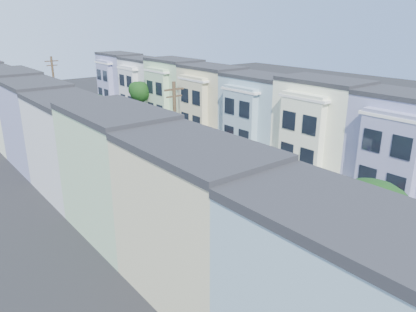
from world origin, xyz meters
TOP-DOWN VIEW (x-y plane):
  - ground at (0.00, 0.00)m, footprint 160.00×160.00m
  - road_slab at (0.00, 15.00)m, footprint 12.00×70.00m
  - curb_left at (-6.05, 15.00)m, footprint 0.30×70.00m
  - curb_right at (6.05, 15.00)m, footprint 0.30×70.00m
  - sidewalk_left at (-7.35, 15.00)m, footprint 2.60×70.00m
  - sidewalk_right at (7.35, 15.00)m, footprint 2.60×70.00m
  - centerline at (0.00, 15.00)m, footprint 0.12×70.00m
  - townhouse_row_left at (-11.15, 15.00)m, footprint 5.00×70.00m
  - townhouse_row_right at (11.15, 15.00)m, footprint 5.00×70.00m
  - tree_a at (-6.30, -13.59)m, footprint 4.70×4.70m
  - tree_b at (-6.30, -5.44)m, footprint 4.70×4.70m
  - tree_c at (-6.30, 5.86)m, footprint 4.70×4.70m
  - tree_d at (-6.30, 16.97)m, footprint 4.70×4.70m
  - tree_e at (-6.30, 32.65)m, footprint 4.46×4.46m
  - tree_far_r at (6.89, 31.00)m, footprint 3.10×3.10m
  - utility_pole_near at (-6.30, 2.00)m, footprint 1.60×0.26m
  - utility_pole_far at (-6.30, 28.00)m, footprint 1.60×0.26m
  - fedex_truck at (1.31, 1.15)m, footprint 2.20×5.72m
  - lead_sedan at (2.08, 10.47)m, footprint 2.87×5.41m
  - parked_left_a at (-4.90, -14.96)m, footprint 2.36×5.08m
  - parked_left_b at (-4.90, -8.58)m, footprint 1.81×3.96m
  - parked_left_c at (-4.90, 1.55)m, footprint 1.78×4.13m
  - parked_left_d at (-4.90, 11.84)m, footprint 2.03×4.27m
  - parked_right_a at (4.90, -9.39)m, footprint 2.29×4.76m
  - parked_right_b at (4.90, -0.32)m, footprint 2.12×4.37m
  - parked_right_c at (4.90, 16.09)m, footprint 1.94×4.59m
  - parked_right_d at (4.90, 27.86)m, footprint 2.22×4.62m

SIDE VIEW (x-z plane):
  - ground at x=0.00m, z-range 0.00..0.00m
  - centerline at x=0.00m, z-range -0.01..0.01m
  - townhouse_row_left at x=-11.15m, z-range -4.25..4.25m
  - townhouse_row_right at x=11.15m, z-range -4.25..4.25m
  - road_slab at x=0.00m, z-range 0.00..0.02m
  - curb_left at x=-6.05m, z-range 0.00..0.15m
  - curb_right at x=6.05m, z-range 0.00..0.15m
  - sidewalk_left at x=-7.35m, z-range 0.00..0.15m
  - sidewalk_right at x=7.35m, z-range 0.00..0.15m
  - parked_left_b at x=-4.90m, z-range 0.00..1.25m
  - parked_left_d at x=-4.90m, z-range 0.00..1.25m
  - parked_right_b at x=4.90m, z-range 0.00..1.27m
  - parked_right_a at x=4.90m, z-range 0.00..1.31m
  - parked_left_c at x=-4.90m, z-range 0.00..1.31m
  - parked_right_d at x=4.90m, z-range 0.00..1.35m
  - parked_left_a at x=-4.90m, z-range 0.00..1.41m
  - lead_sedan at x=2.08m, z-range 0.00..1.45m
  - parked_right_c at x=4.90m, z-range 0.00..1.46m
  - fedex_truck at x=1.31m, z-range 0.16..2.90m
  - tree_far_r at x=6.89m, z-range 1.23..6.88m
  - tree_c at x=-6.30m, z-range 1.10..8.04m
  - tree_e at x=-6.30m, z-range 1.16..8.00m
  - tree_d at x=-6.30m, z-range 1.23..8.43m
  - tree_b at x=-6.30m, z-range 1.35..8.79m
  - utility_pole_near at x=-6.30m, z-range 0.15..10.15m
  - utility_pole_far at x=-6.30m, z-range 0.15..10.15m
  - tree_a at x=-6.30m, z-range 1.39..8.92m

